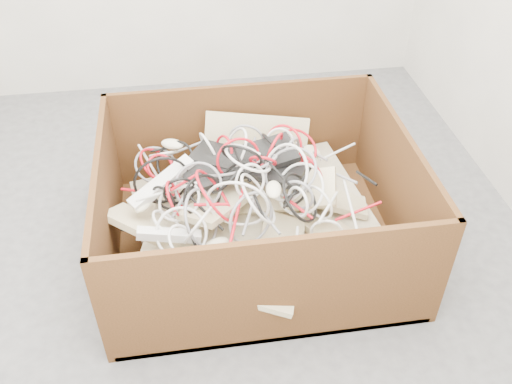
{
  "coord_description": "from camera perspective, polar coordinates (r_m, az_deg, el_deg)",
  "views": [
    {
      "loc": [
        -0.06,
        -1.91,
        1.84
      ],
      "look_at": [
        0.22,
        -0.07,
        0.3
      ],
      "focal_mm": 39.45,
      "sensor_mm": 36.0,
      "label": 1
    }
  ],
  "objects": [
    {
      "name": "vga_plug",
      "position": [
        2.39,
        7.48,
        0.47
      ],
      "size": [
        0.06,
        0.06,
        0.03
      ],
      "primitive_type": "cube",
      "rotation": [
        0.09,
        0.14,
        -0.8
      ],
      "color": "#0C0DBE",
      "rests_on": "keyboard_pile"
    },
    {
      "name": "ground",
      "position": [
        2.65,
        -4.85,
        -4.46
      ],
      "size": [
        3.0,
        3.0,
        0.0
      ],
      "primitive_type": "plane",
      "color": "#4B4B4D",
      "rests_on": "ground"
    },
    {
      "name": "power_strip_left",
      "position": [
        2.37,
        -9.53,
        0.9
      ],
      "size": [
        0.29,
        0.23,
        0.13
      ],
      "primitive_type": "cube",
      "rotation": [
        0.14,
        -0.26,
        0.6
      ],
      "color": "silver",
      "rests_on": "keyboard_pile"
    },
    {
      "name": "cardboard_box",
      "position": [
        2.51,
        -0.36,
        -3.22
      ],
      "size": [
        1.29,
        1.07,
        0.56
      ],
      "color": "#36210D",
      "rests_on": "ground"
    },
    {
      "name": "cable_tangle",
      "position": [
        2.32,
        -2.17,
        1.21
      ],
      "size": [
        1.1,
        0.86,
        0.43
      ],
      "color": "black",
      "rests_on": "keyboard_pile"
    },
    {
      "name": "power_strip_right",
      "position": [
        2.21,
        -8.82,
        -4.33
      ],
      "size": [
        0.25,
        0.07,
        0.08
      ],
      "primitive_type": "cube",
      "rotation": [
        -0.1,
        0.17,
        -0.06
      ],
      "color": "silver",
      "rests_on": "keyboard_pile"
    },
    {
      "name": "keyboard_pile",
      "position": [
        2.4,
        -0.31,
        -0.49
      ],
      "size": [
        1.18,
        1.04,
        0.34
      ],
      "color": "beige",
      "rests_on": "cardboard_box"
    },
    {
      "name": "mice_scatter",
      "position": [
        2.36,
        -3.23,
        0.76
      ],
      "size": [
        0.87,
        0.65,
        0.19
      ],
      "color": "beige",
      "rests_on": "keyboard_pile"
    }
  ]
}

